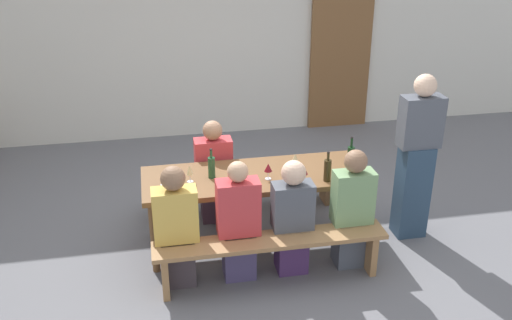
% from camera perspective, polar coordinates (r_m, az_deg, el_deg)
% --- Properties ---
extents(ground_plane, '(24.00, 24.00, 0.00)m').
position_cam_1_polar(ground_plane, '(5.88, 0.00, -8.02)').
color(ground_plane, slate).
extents(back_wall, '(14.00, 0.20, 3.20)m').
position_cam_1_polar(back_wall, '(8.21, -4.29, 13.43)').
color(back_wall, silver).
rests_on(back_wall, ground).
extents(wooden_door, '(0.90, 0.06, 2.10)m').
position_cam_1_polar(wooden_door, '(8.60, 8.35, 9.99)').
color(wooden_door, brown).
rests_on(wooden_door, ground).
extents(tasting_table, '(2.17, 0.77, 0.75)m').
position_cam_1_polar(tasting_table, '(5.55, 0.00, -2.14)').
color(tasting_table, brown).
rests_on(tasting_table, ground).
extents(bench_near, '(2.07, 0.30, 0.45)m').
position_cam_1_polar(bench_near, '(5.12, 1.48, -8.66)').
color(bench_near, '#9E7247').
rests_on(bench_near, ground).
extents(bench_far, '(2.07, 0.30, 0.45)m').
position_cam_1_polar(bench_far, '(6.29, -1.19, -1.98)').
color(bench_far, '#9E7247').
rests_on(bench_far, ground).
extents(wine_bottle_0, '(0.07, 0.07, 0.29)m').
position_cam_1_polar(wine_bottle_0, '(5.38, 7.10, -0.97)').
color(wine_bottle_0, '#332814').
rests_on(wine_bottle_0, tasting_table).
extents(wine_bottle_1, '(0.07, 0.07, 0.31)m').
position_cam_1_polar(wine_bottle_1, '(5.71, 9.35, 0.42)').
color(wine_bottle_1, '#143319').
rests_on(wine_bottle_1, tasting_table).
extents(wine_bottle_2, '(0.07, 0.07, 0.29)m').
position_cam_1_polar(wine_bottle_2, '(5.42, -4.43, -0.69)').
color(wine_bottle_2, '#234C2D').
rests_on(wine_bottle_2, tasting_table).
extents(wine_glass_0, '(0.06, 0.06, 0.14)m').
position_cam_1_polar(wine_glass_0, '(5.33, -9.21, -1.56)').
color(wine_glass_0, silver).
rests_on(wine_glass_0, tasting_table).
extents(wine_glass_1, '(0.08, 0.08, 0.17)m').
position_cam_1_polar(wine_glass_1, '(5.31, 4.76, -1.07)').
color(wine_glass_1, silver).
rests_on(wine_glass_1, tasting_table).
extents(wine_glass_2, '(0.06, 0.06, 0.17)m').
position_cam_1_polar(wine_glass_2, '(5.35, -6.59, -1.05)').
color(wine_glass_2, silver).
rests_on(wine_glass_2, tasting_table).
extents(wine_glass_3, '(0.08, 0.08, 0.16)m').
position_cam_1_polar(wine_glass_3, '(5.37, 1.22, -0.80)').
color(wine_glass_3, silver).
rests_on(wine_glass_3, tasting_table).
extents(wine_glass_4, '(0.07, 0.07, 0.18)m').
position_cam_1_polar(wine_glass_4, '(5.55, 3.89, 0.11)').
color(wine_glass_4, silver).
rests_on(wine_glass_4, tasting_table).
extents(seated_guest_near_0, '(0.38, 0.24, 1.15)m').
position_cam_1_polar(seated_guest_near_0, '(5.06, -7.91, -6.82)').
color(seated_guest_near_0, '#41373E').
rests_on(seated_guest_near_0, ground).
extents(seated_guest_near_1, '(0.38, 0.24, 1.14)m').
position_cam_1_polar(seated_guest_near_1, '(5.11, -1.75, -6.37)').
color(seated_guest_near_1, '#483F68').
rests_on(seated_guest_near_1, ground).
extents(seated_guest_near_2, '(0.37, 0.24, 1.11)m').
position_cam_1_polar(seated_guest_near_2, '(5.20, 3.62, -5.87)').
color(seated_guest_near_2, '#472A5B').
rests_on(seated_guest_near_2, ground).
extents(seated_guest_near_3, '(0.37, 0.24, 1.16)m').
position_cam_1_polar(seated_guest_near_3, '(5.34, 9.49, -5.01)').
color(seated_guest_near_3, '#4E5461').
rests_on(seated_guest_near_3, ground).
extents(seated_guest_far_0, '(0.39, 0.24, 1.12)m').
position_cam_1_polar(seated_guest_far_0, '(6.04, -4.20, -1.39)').
color(seated_guest_far_0, '#4D3040').
rests_on(seated_guest_far_0, ground).
extents(standing_host, '(0.40, 0.24, 1.69)m').
position_cam_1_polar(standing_host, '(5.84, 15.58, -0.02)').
color(standing_host, '#2A4158').
rests_on(standing_host, ground).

